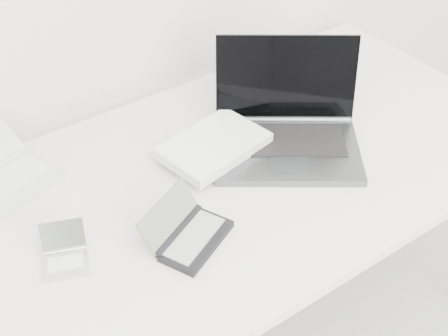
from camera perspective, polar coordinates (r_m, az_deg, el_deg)
desk at (r=1.54m, az=0.05°, el=-1.83°), size 1.60×0.80×0.73m
laptop_large at (r=1.57m, az=3.69°, el=3.08°), size 0.54×0.45×0.24m
pda_silver at (r=1.34m, az=-14.32°, el=-7.84°), size 0.12×0.13×0.07m
palmtop_charcoal at (r=1.34m, az=-3.26°, el=-6.06°), size 0.21×0.20×0.09m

